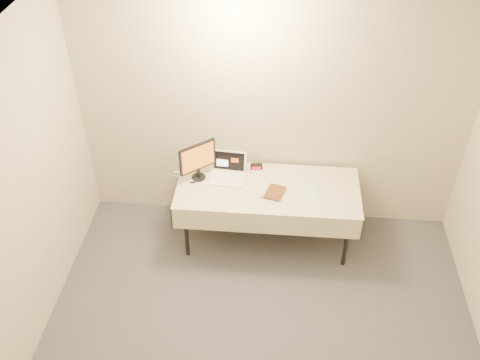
# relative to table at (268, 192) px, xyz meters

# --- Properties ---
(back_wall) EXTENTS (4.00, 0.10, 2.70)m
(back_wall) POSITION_rel_table_xyz_m (0.00, 0.45, 0.67)
(back_wall) COLOR beige
(back_wall) RESTS_ON ground
(table) EXTENTS (1.86, 0.81, 0.74)m
(table) POSITION_rel_table_xyz_m (0.00, 0.00, 0.00)
(table) COLOR black
(table) RESTS_ON ground
(laptop) EXTENTS (0.39, 0.33, 0.25)m
(laptop) POSITION_rel_table_xyz_m (-0.43, 0.15, 0.12)
(laptop) COLOR white
(laptop) RESTS_ON table
(monitor) EXTENTS (0.33, 0.28, 0.42)m
(monitor) POSITION_rel_table_xyz_m (-0.73, 0.10, 0.31)
(monitor) COLOR black
(monitor) RESTS_ON table
(book) EXTENTS (0.17, 0.07, 0.23)m
(book) POSITION_rel_table_xyz_m (-0.01, -0.06, 0.18)
(book) COLOR brown
(book) RESTS_ON table
(alarm_clock) EXTENTS (0.13, 0.06, 0.05)m
(alarm_clock) POSITION_rel_table_xyz_m (-0.14, 0.31, 0.09)
(alarm_clock) COLOR black
(alarm_clock) RESTS_ON table
(clicker) EXTENTS (0.08, 0.11, 0.02)m
(clicker) POSITION_rel_table_xyz_m (-0.08, -0.13, 0.07)
(clicker) COLOR silver
(clicker) RESTS_ON table
(paper_form) EXTENTS (0.12, 0.28, 0.00)m
(paper_form) POSITION_rel_table_xyz_m (0.42, -0.05, 0.06)
(paper_form) COLOR #B2E0B2
(paper_form) RESTS_ON table
(usb_dongle) EXTENTS (0.06, 0.02, 0.01)m
(usb_dongle) POSITION_rel_table_xyz_m (-0.78, 0.01, 0.07)
(usb_dongle) COLOR black
(usb_dongle) RESTS_ON table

